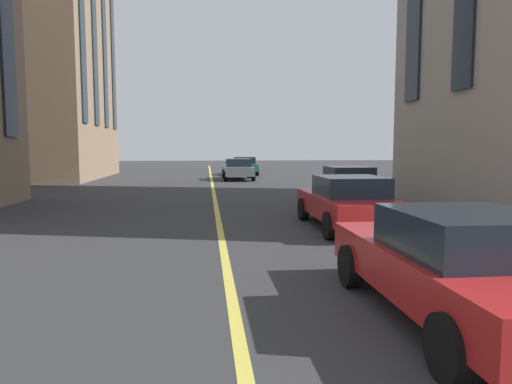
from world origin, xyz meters
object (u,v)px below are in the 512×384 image
car_green_oncoming (244,166)px  car_red_mid (348,202)px  car_black_trailing (347,185)px  car_red_parked_b (459,265)px  car_grey_near (238,169)px

car_green_oncoming → car_red_mid: same height
car_black_trailing → car_red_parked_b: bearing=169.2°
car_grey_near → car_green_oncoming: (5.44, -0.83, 0.00)m
car_grey_near → car_red_mid: bearing=-175.1°
car_grey_near → car_red_parked_b: same height
car_black_trailing → car_red_mid: size_ratio=0.89×
car_grey_near → car_black_trailing: (-13.41, -3.18, -0.00)m
car_black_trailing → car_red_mid: car_black_trailing is taller
car_black_trailing → car_red_mid: (-5.14, 1.57, 0.00)m
car_red_parked_b → car_black_trailing: car_black_trailing is taller
car_red_parked_b → car_red_mid: 6.50m
car_grey_near → car_green_oncoming: 5.50m
car_green_oncoming → car_red_parked_b: same height
car_red_mid → car_green_oncoming: bearing=1.8°
car_grey_near → car_green_oncoming: bearing=-8.7°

